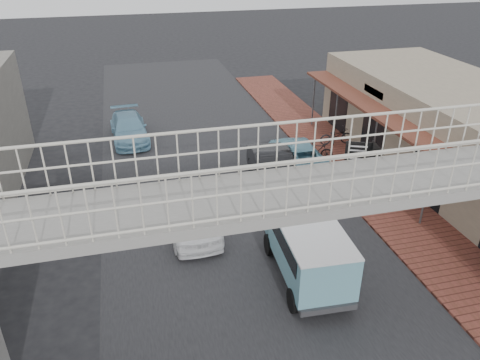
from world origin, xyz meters
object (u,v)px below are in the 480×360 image
dark_sedan (273,171)px  motorcycle_far (317,151)px  white_hatchback (191,212)px  angkot_van (308,245)px  angkot_curb (298,154)px  motorcycle_near (336,136)px  arrow_sign (376,153)px  angkot_far (129,128)px

dark_sedan → motorcycle_far: (2.94, 2.04, -0.23)m
white_hatchback → angkot_van: bearing=-51.4°
angkot_curb → motorcycle_near: angkot_curb is taller
angkot_curb → motorcycle_near: bearing=-146.6°
motorcycle_far → angkot_van: bearing=173.7°
arrow_sign → dark_sedan: bearing=169.1°
motorcycle_near → motorcycle_far: 2.31m
angkot_far → angkot_van: 14.34m
dark_sedan → angkot_van: (-0.86, -6.21, 0.51)m
dark_sedan → motorcycle_far: size_ratio=3.16×
angkot_curb → dark_sedan: bearing=46.7°
motorcycle_near → arrow_sign: arrow_sign is taller
angkot_curb → angkot_far: size_ratio=0.98×
angkot_van → arrow_sign: 5.85m
motorcycle_far → motorcycle_near: bearing=-29.2°
angkot_curb → motorcycle_far: (1.10, 0.19, -0.06)m
dark_sedan → angkot_curb: bearing=51.5°
white_hatchback → dark_sedan: (4.03, 2.42, 0.03)m
angkot_van → motorcycle_far: angkot_van is taller
motorcycle_far → white_hatchback: bearing=141.1°
angkot_curb → arrow_sign: (1.60, -4.24, 1.69)m
white_hatchback → angkot_far: 9.81m
dark_sedan → motorcycle_far: dark_sedan is taller
motorcycle_near → white_hatchback: bearing=126.8°
white_hatchback → motorcycle_near: white_hatchback is taller
white_hatchback → dark_sedan: dark_sedan is taller
dark_sedan → angkot_curb: dark_sedan is taller
angkot_curb → motorcycle_far: angkot_curb is taller
white_hatchback → angkot_far: white_hatchback is taller
motorcycle_near → motorcycle_far: motorcycle_near is taller
motorcycle_near → arrow_sign: bearing=170.6°
dark_sedan → angkot_far: dark_sedan is taller
dark_sedan → motorcycle_near: (4.65, 3.60, -0.23)m
angkot_curb → angkot_van: bearing=73.0°
white_hatchback → motorcycle_far: white_hatchback is taller
dark_sedan → angkot_far: 9.31m
white_hatchback → motorcycle_far: 8.28m
dark_sedan → angkot_van: size_ratio=1.12×
angkot_van → motorcycle_far: (3.80, 8.25, -0.74)m
motorcycle_near → arrow_sign: size_ratio=0.64×
angkot_far → angkot_curb: bearing=-38.0°
arrow_sign → angkot_van: bearing=-114.6°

